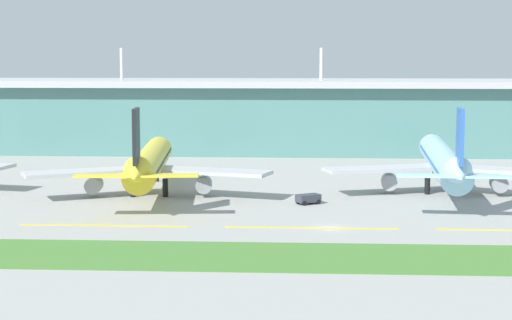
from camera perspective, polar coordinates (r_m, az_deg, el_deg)
ground_plane at (r=142.42m, az=4.85°, el=-4.43°), size 600.00×600.00×0.00m
terminal_building at (r=250.82m, az=4.22°, el=2.91°), size 288.00×34.00×29.72m
airliner_near_middle at (r=174.46m, az=-6.96°, el=-0.23°), size 48.59×58.57×18.90m
airliner_far_middle at (r=180.05m, az=12.11°, el=-0.11°), size 48.71×66.10×18.90m
taxiway_stripe_mid_west at (r=145.91m, az=-9.87°, el=-4.23°), size 28.00×0.70×0.04m
taxiway_stripe_centre at (r=142.11m, az=3.64°, el=-4.44°), size 28.00×0.70×0.04m
grass_verge at (r=121.98m, az=5.11°, el=-6.34°), size 300.00×18.00×0.10m
pushback_tug at (r=164.41m, az=3.42°, el=-2.51°), size 5.00×4.36×1.85m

